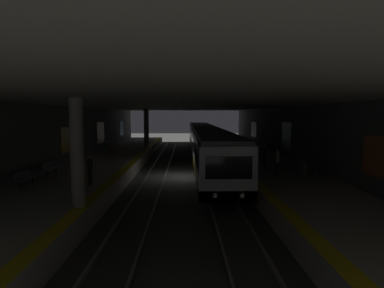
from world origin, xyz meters
TOP-DOWN VIEW (x-y plane):
  - ground_plane at (0.00, 0.00)m, footprint 120.00×120.00m
  - track_left at (0.00, -2.20)m, footprint 60.00×1.53m
  - track_right at (0.00, 2.20)m, footprint 60.00×1.53m
  - platform_left at (0.00, -6.55)m, footprint 60.00×5.30m
  - platform_right at (0.00, 6.55)m, footprint 60.00×5.30m
  - wall_left at (0.03, -9.45)m, footprint 60.00×0.56m
  - wall_right at (0.03, 9.45)m, footprint 60.00×0.56m
  - ceiling_slab at (0.00, 0.00)m, footprint 60.00×19.40m
  - pillar_near at (-11.77, 4.35)m, footprint 0.56×0.56m
  - pillar_far at (11.75, 4.35)m, footprint 0.56×0.56m
  - metro_train at (9.31, -2.20)m, footprint 38.83×2.83m
  - bench_left_near at (-3.85, -8.53)m, footprint 1.70×0.47m
  - bench_left_mid at (-1.48, -8.53)m, footprint 1.70×0.47m
  - bench_left_far at (9.39, -8.53)m, footprint 1.70×0.47m
  - bench_right_near at (-7.83, 8.53)m, footprint 1.70×0.47m
  - bench_right_mid at (-4.56, 8.53)m, footprint 1.70×0.47m
  - person_waiting_near at (2.80, 6.70)m, footprint 0.60×0.23m
  - person_walking_mid at (-4.80, -6.01)m, footprint 0.60×0.23m
  - person_standing_far at (-1.20, -6.10)m, footprint 0.60×0.22m
  - person_boarding at (-7.57, 5.11)m, footprint 0.60×0.23m
  - backpack_on_floor at (7.61, 7.78)m, footprint 0.30×0.20m
  - trash_bin at (-4.62, -7.80)m, footprint 0.44×0.44m

SIDE VIEW (x-z plane):
  - ground_plane at x=0.00m, z-range 0.00..0.00m
  - track_left at x=0.00m, z-range 0.00..0.16m
  - track_right at x=0.00m, z-range 0.00..0.16m
  - platform_left at x=0.00m, z-range 0.00..1.05m
  - platform_right at x=0.00m, z-range 0.00..1.05m
  - backpack_on_floor at x=7.61m, z-range 1.05..1.45m
  - trash_bin at x=-4.62m, z-range 1.05..1.90m
  - bench_left_near at x=-3.85m, z-range 1.14..2.00m
  - bench_left_mid at x=-1.48m, z-range 1.14..2.00m
  - bench_left_far at x=9.39m, z-range 1.14..2.00m
  - bench_right_near at x=-7.83m, z-range 1.14..2.00m
  - bench_right_mid at x=-4.56m, z-range 1.14..2.00m
  - person_standing_far at x=-1.20m, z-range 1.11..2.68m
  - person_boarding at x=-7.57m, z-range 1.12..2.79m
  - person_waiting_near at x=2.80m, z-range 1.12..2.81m
  - person_walking_mid at x=-4.80m, z-range 1.12..2.81m
  - metro_train at x=9.31m, z-range 0.28..3.77m
  - wall_left at x=0.03m, z-range 0.00..5.60m
  - wall_right at x=0.03m, z-range 0.00..5.60m
  - pillar_near at x=-11.77m, z-range 1.05..5.60m
  - pillar_far at x=11.75m, z-range 1.05..5.60m
  - ceiling_slab at x=0.00m, z-range 5.60..6.00m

